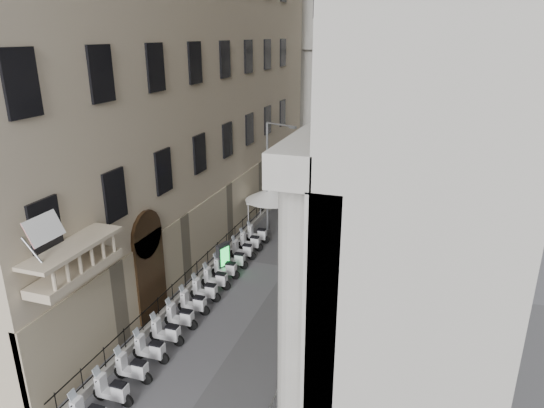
# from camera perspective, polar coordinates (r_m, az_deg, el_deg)

# --- Properties ---
(far_building) EXTENTS (22.00, 10.00, 30.00)m
(far_building) POSITION_cam_1_polar(r_m,az_deg,el_deg) (54.94, 11.27, 20.64)
(far_building) COLOR #A4A29B
(far_building) RESTS_ON ground
(iron_fence) EXTENTS (0.30, 28.00, 1.40)m
(iron_fence) POSITION_cam_1_polar(r_m,az_deg,el_deg) (30.30, -6.75, -7.17)
(iron_fence) COLOR black
(iron_fence) RESTS_ON ground
(blue_awning) EXTENTS (1.60, 3.00, 3.00)m
(blue_awning) POSITION_cam_1_polar(r_m,az_deg,el_deg) (35.26, 11.50, -3.49)
(blue_awning) COLOR navy
(blue_awning) RESTS_ON ground
(scooter_2) EXTENTS (1.41, 0.57, 1.50)m
(scooter_2) POSITION_cam_1_polar(r_m,az_deg,el_deg) (21.13, -18.06, -21.38)
(scooter_2) COLOR silver
(scooter_2) RESTS_ON ground
(scooter_3) EXTENTS (1.41, 0.57, 1.50)m
(scooter_3) POSITION_cam_1_polar(r_m,az_deg,el_deg) (21.95, -15.91, -19.38)
(scooter_3) COLOR silver
(scooter_3) RESTS_ON ground
(scooter_4) EXTENTS (1.41, 0.57, 1.50)m
(scooter_4) POSITION_cam_1_polar(r_m,az_deg,el_deg) (22.81, -13.96, -17.49)
(scooter_4) COLOR silver
(scooter_4) RESTS_ON ground
(scooter_5) EXTENTS (1.41, 0.57, 1.50)m
(scooter_5) POSITION_cam_1_polar(r_m,az_deg,el_deg) (23.72, -12.19, -15.74)
(scooter_5) COLOR silver
(scooter_5) RESTS_ON ground
(scooter_6) EXTENTS (1.41, 0.57, 1.50)m
(scooter_6) POSITION_cam_1_polar(r_m,az_deg,el_deg) (24.67, -10.59, -14.10)
(scooter_6) COLOR silver
(scooter_6) RESTS_ON ground
(scooter_7) EXTENTS (1.41, 0.57, 1.50)m
(scooter_7) POSITION_cam_1_polar(r_m,az_deg,el_deg) (25.66, -9.12, -12.58)
(scooter_7) COLOR silver
(scooter_7) RESTS_ON ground
(scooter_8) EXTENTS (1.41, 0.57, 1.50)m
(scooter_8) POSITION_cam_1_polar(r_m,az_deg,el_deg) (26.67, -7.78, -11.16)
(scooter_8) COLOR silver
(scooter_8) RESTS_ON ground
(scooter_9) EXTENTS (1.41, 0.57, 1.50)m
(scooter_9) POSITION_cam_1_polar(r_m,az_deg,el_deg) (27.72, -6.56, -9.84)
(scooter_9) COLOR silver
(scooter_9) RESTS_ON ground
(scooter_10) EXTENTS (1.41, 0.57, 1.50)m
(scooter_10) POSITION_cam_1_polar(r_m,az_deg,el_deg) (28.79, -5.43, -8.62)
(scooter_10) COLOR silver
(scooter_10) RESTS_ON ground
(scooter_11) EXTENTS (1.41, 0.57, 1.50)m
(scooter_11) POSITION_cam_1_polar(r_m,az_deg,el_deg) (29.88, -4.39, -7.48)
(scooter_11) COLOR silver
(scooter_11) RESTS_ON ground
(scooter_12) EXTENTS (1.41, 0.57, 1.50)m
(scooter_12) POSITION_cam_1_polar(r_m,az_deg,el_deg) (30.99, -3.43, -6.42)
(scooter_12) COLOR silver
(scooter_12) RESTS_ON ground
(scooter_13) EXTENTS (1.41, 0.57, 1.50)m
(scooter_13) POSITION_cam_1_polar(r_m,az_deg,el_deg) (32.12, -2.54, -5.44)
(scooter_13) COLOR silver
(scooter_13) RESTS_ON ground
(scooter_14) EXTENTS (1.41, 0.57, 1.50)m
(scooter_14) POSITION_cam_1_polar(r_m,az_deg,el_deg) (33.27, -1.71, -4.52)
(scooter_14) COLOR silver
(scooter_14) RESTS_ON ground
(barrier_1) EXTENTS (0.60, 2.40, 1.10)m
(barrier_1) POSITION_cam_1_polar(r_m,az_deg,el_deg) (20.71, 1.75, -21.24)
(barrier_1) COLOR #B5B8BD
(barrier_1) RESTS_ON ground
(barrier_2) EXTENTS (0.60, 2.40, 1.10)m
(barrier_2) POSITION_cam_1_polar(r_m,az_deg,el_deg) (22.59, 3.67, -17.28)
(barrier_2) COLOR #B5B8BD
(barrier_2) RESTS_ON ground
(barrier_3) EXTENTS (0.60, 2.40, 1.10)m
(barrier_3) POSITION_cam_1_polar(r_m,az_deg,el_deg) (24.59, 5.23, -13.94)
(barrier_3) COLOR #B5B8BD
(barrier_3) RESTS_ON ground
(barrier_4) EXTENTS (0.60, 2.40, 1.10)m
(barrier_4) POSITION_cam_1_polar(r_m,az_deg,el_deg) (26.67, 6.51, -11.11)
(barrier_4) COLOR #B5B8BD
(barrier_4) RESTS_ON ground
(barrier_5) EXTENTS (0.60, 2.40, 1.10)m
(barrier_5) POSITION_cam_1_polar(r_m,az_deg,el_deg) (28.82, 7.58, -8.68)
(barrier_5) COLOR #B5B8BD
(barrier_5) RESTS_ON ground
(barrier_6) EXTENTS (0.60, 2.40, 1.10)m
(barrier_6) POSITION_cam_1_polar(r_m,az_deg,el_deg) (31.02, 8.49, -6.59)
(barrier_6) COLOR #B5B8BD
(barrier_6) RESTS_ON ground
(security_tent) EXTENTS (3.83, 3.83, 3.11)m
(security_tent) POSITION_cam_1_polar(r_m,az_deg,el_deg) (34.81, 0.01, 1.18)
(security_tent) COLOR silver
(security_tent) RESTS_ON ground
(street_lamp) EXTENTS (2.41, 1.13, 7.84)m
(street_lamp) POSITION_cam_1_polar(r_m,az_deg,el_deg) (33.80, -0.19, 4.26)
(street_lamp) COLOR gray
(street_lamp) RESTS_ON ground
(info_kiosk) EXTENTS (0.54, 0.96, 1.96)m
(info_kiosk) POSITION_cam_1_polar(r_m,az_deg,el_deg) (28.76, -5.75, -6.45)
(info_kiosk) COLOR black
(info_kiosk) RESTS_ON ground
(pedestrian_a) EXTENTS (0.82, 0.63, 2.00)m
(pedestrian_a) POSITION_cam_1_polar(r_m,az_deg,el_deg) (34.31, 2.20, -1.94)
(pedestrian_a) COLOR black
(pedestrian_a) RESTS_ON ground
(pedestrian_b) EXTENTS (1.19, 1.19, 1.95)m
(pedestrian_b) POSITION_cam_1_polar(r_m,az_deg,el_deg) (37.29, 10.34, -0.53)
(pedestrian_b) COLOR black
(pedestrian_b) RESTS_ON ground
(pedestrian_c) EXTENTS (1.11, 1.07, 1.92)m
(pedestrian_c) POSITION_cam_1_polar(r_m,az_deg,el_deg) (43.95, 5.11, 2.77)
(pedestrian_c) COLOR black
(pedestrian_c) RESTS_ON ground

